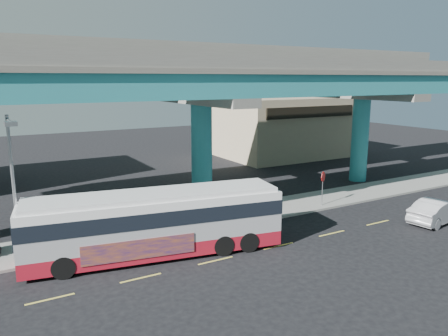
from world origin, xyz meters
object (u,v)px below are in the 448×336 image
transit_bus (156,221)px  street_lamp (13,170)px  sedan (437,211)px  stop_sign (323,181)px

transit_bus → street_lamp: size_ratio=1.84×
transit_bus → street_lamp: 7.24m
sedan → street_lamp: 25.04m
transit_bus → stop_sign: transit_bus is taller
street_lamp → stop_sign: 20.22m
transit_bus → street_lamp: street_lamp is taller
transit_bus → sedan: (17.69, -4.04, -1.09)m
transit_bus → sedan: bearing=-3.1°
sedan → street_lamp: bearing=69.1°
sedan → transit_bus: bearing=69.3°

